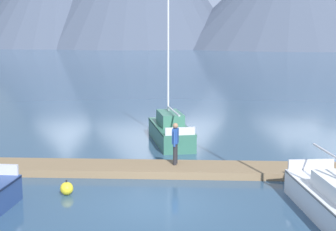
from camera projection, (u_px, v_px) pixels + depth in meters
name	position (u px, v px, depth m)	size (l,w,h in m)	color
ground_plane	(157.00, 206.00, 16.42)	(700.00, 700.00, 0.00)	#2D4C6B
dock	(165.00, 169.00, 20.34)	(27.44, 2.22, 0.30)	#846B4C
sailboat_mid_dock_port	(169.00, 129.00, 26.26)	(2.82, 6.40, 8.19)	#336B56
person_on_dock	(175.00, 141.00, 20.36)	(0.26, 0.59, 1.69)	#232328
mooring_buoy_channel_marker	(67.00, 188.00, 17.55)	(0.45, 0.45, 0.53)	yellow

